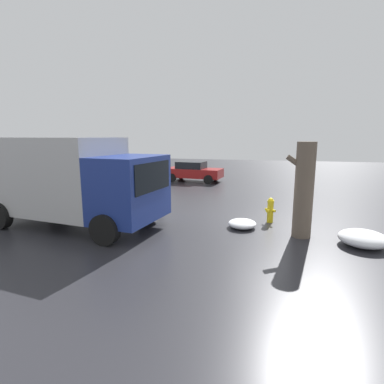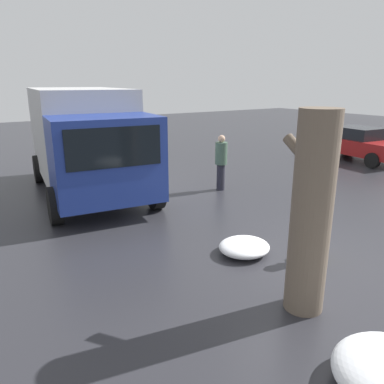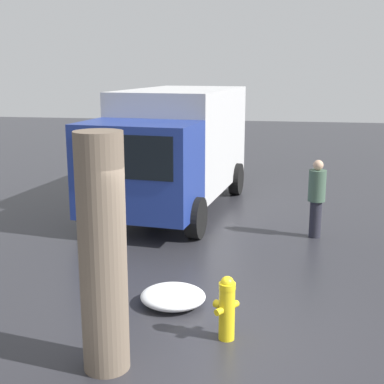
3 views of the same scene
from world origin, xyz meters
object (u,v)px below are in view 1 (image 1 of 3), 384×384
Objects in this scene: tree_trunk at (304,190)px; delivery_truck at (68,178)px; parked_car at (193,171)px; fire_hydrant at (270,210)px; pedestrian at (160,186)px.

tree_trunk is 7.73m from delivery_truck.
tree_trunk is 12.17m from parked_car.
tree_trunk is at bearing 69.77° from fire_hydrant.
delivery_truck is at bearing -2.35° from parked_car.
delivery_truck is (6.76, 2.06, 1.18)m from fire_hydrant.
pedestrian is at bearing 8.92° from parked_car.
delivery_truck reaches higher than tree_trunk.
tree_trunk reaches higher than pedestrian.
delivery_truck is 4.08m from pedestrian.
delivery_truck is (7.69, 0.69, 0.18)m from tree_trunk.
pedestrian is at bearing -26.19° from tree_trunk.
tree_trunk is at bearing 35.93° from parked_car.
pedestrian reaches higher than fire_hydrant.
parked_car is at bearing 178.79° from delivery_truck.
tree_trunk is 1.72× the size of pedestrian.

